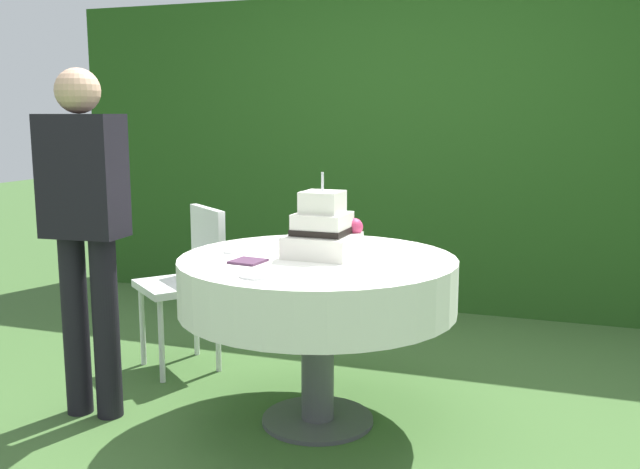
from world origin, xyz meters
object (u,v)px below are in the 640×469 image
Objects in this scene: serving_plate_near at (236,251)px; napkin_stack at (248,261)px; cake_table at (318,285)px; garden_chair at (192,272)px; standing_person at (85,220)px; wedding_cake at (323,231)px; serving_plate_far at (257,275)px.

serving_plate_near reaches higher than napkin_stack.
cake_table is 1.39× the size of garden_chair.
napkin_stack is 0.79m from standing_person.
napkin_stack is (0.15, -0.19, -0.00)m from serving_plate_near.
wedding_cake is at bearing -25.63° from garden_chair.
napkin_stack is (-0.26, -0.24, -0.11)m from wedding_cake.
napkin_stack is at bearing -140.27° from cake_table.
wedding_cake is 2.72× the size of serving_plate_far.
garden_chair reaches higher than cake_table.
cake_table is 0.42m from serving_plate_near.
napkin_stack is 0.15× the size of garden_chair.
serving_plate_near is 0.69m from standing_person.
cake_table is 0.34m from napkin_stack.
cake_table is at bearing 77.43° from serving_plate_far.
serving_plate_near and serving_plate_far have the same top height.
serving_plate_near is at bearing 127.87° from napkin_stack.
serving_plate_far is (-0.11, -0.47, -0.11)m from wedding_cake.
wedding_cake is 0.37m from napkin_stack.
standing_person reaches higher than wedding_cake.
wedding_cake is (0.01, 0.04, 0.24)m from cake_table.
napkin_stack is at bearing 4.35° from standing_person.
serving_plate_near is at bearing -43.77° from garden_chair.
garden_chair is (-0.92, 0.44, -0.35)m from wedding_cake.
serving_plate_near is 0.86× the size of serving_plate_far.
wedding_cake is 0.23× the size of standing_person.
serving_plate_far is 1.05× the size of napkin_stack.
serving_plate_near is 0.75m from garden_chair.
napkin_stack is at bearing -137.02° from wedding_cake.
serving_plate_far is 1.24m from garden_chair.
serving_plate_far is at bearing -103.24° from wedding_cake.
garden_chair is (-0.81, 0.92, -0.24)m from serving_plate_far.
serving_plate_far reaches higher than cake_table.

